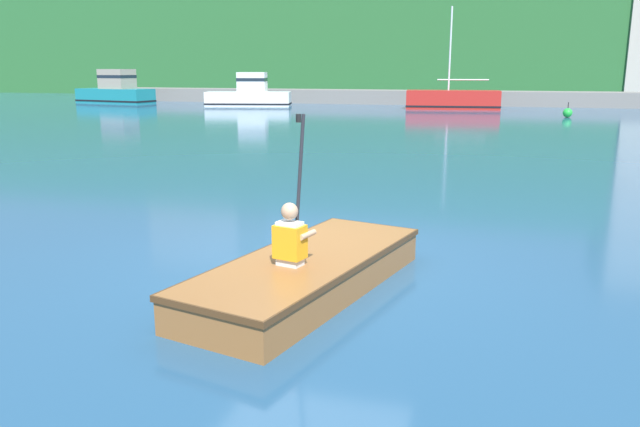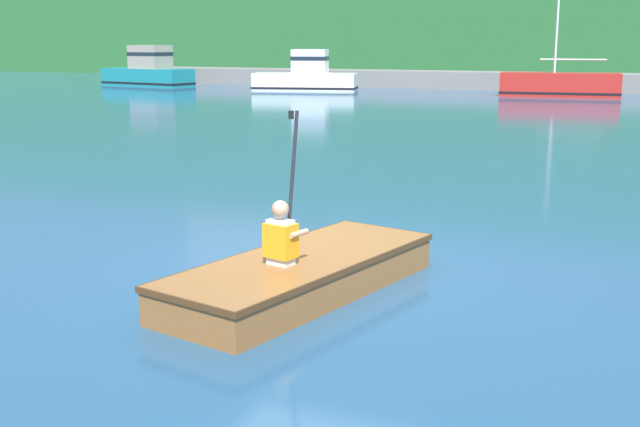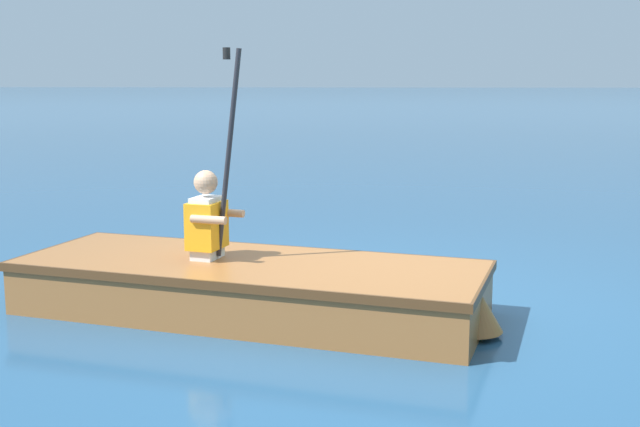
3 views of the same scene
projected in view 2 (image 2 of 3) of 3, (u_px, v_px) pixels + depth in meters
The scene contains 8 objects.
ground_plane at pixel (309, 265), 9.15m from camera, with size 300.00×300.00×0.00m, color navy.
shoreline_ridge at pixel (607, 1), 57.24m from camera, with size 120.00×20.00×10.50m.
marina_dock at pixel (578, 82), 40.55m from camera, with size 52.71×2.40×0.90m.
moored_boat_dock_west_end at pixel (560, 85), 36.68m from camera, with size 5.46×2.38×5.71m.
moored_boat_dock_west_inner at pixel (306, 77), 40.89m from camera, with size 5.53×2.88×2.07m.
moored_boat_dock_center_far at pixel (148, 71), 45.38m from camera, with size 5.82×2.93×2.26m.
rowboat_foreground at pixel (304, 272), 8.13m from camera, with size 1.95×3.51×0.38m.
person_paddler at pixel (281, 234), 7.75m from camera, with size 0.41×0.42×1.48m.
Camera 2 is at (3.47, -8.11, 2.51)m, focal length 45.00 mm.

